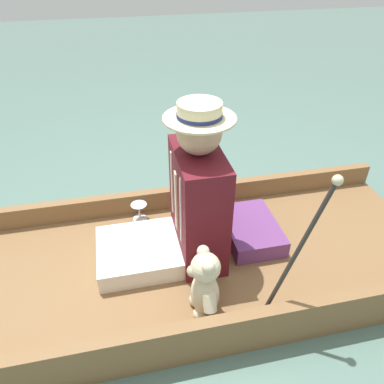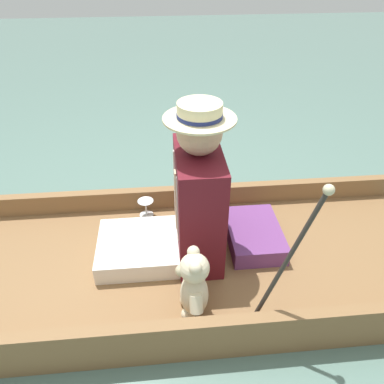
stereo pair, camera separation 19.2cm
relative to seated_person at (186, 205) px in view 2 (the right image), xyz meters
name	(u,v)px [view 2 (the right image)]	position (x,y,z in m)	size (l,w,h in m)	color
ground_plane	(173,274)	(-0.06, 0.08, -0.45)	(16.00, 16.00, 0.00)	slate
punt_boat	(173,265)	(-0.06, 0.08, -0.38)	(1.09, 3.04, 0.25)	brown
seat_cushion	(254,235)	(0.05, -0.40, -0.29)	(0.43, 0.30, 0.11)	#6B3875
seated_person	(186,205)	(0.00, 0.00, 0.00)	(0.46, 0.73, 0.90)	white
teddy_bear	(194,286)	(-0.41, 0.00, -0.16)	(0.26, 0.15, 0.38)	beige
wine_glass	(146,205)	(0.36, 0.23, -0.25)	(0.10, 0.10, 0.12)	silver
walking_cane	(293,251)	(-0.51, -0.39, 0.12)	(0.04, 0.25, 0.78)	#2D2823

